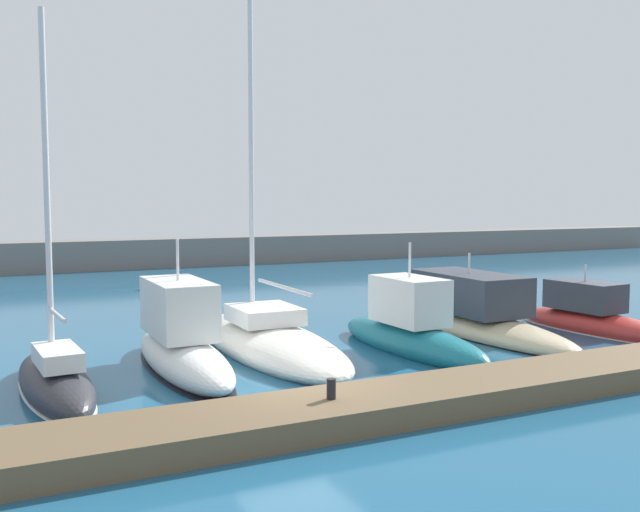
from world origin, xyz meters
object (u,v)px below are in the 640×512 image
at_px(motorboat_white_fourth, 181,342).
at_px(mooring_buoy_orange, 147,290).
at_px(sailboat_ivory_fifth, 268,338).
at_px(motorboat_red_eighth, 592,317).
at_px(dock_bollard, 331,389).
at_px(motorboat_sand_seventh, 470,316).
at_px(motorboat_teal_sixth, 410,330).
at_px(sailboat_charcoal_third, 55,380).

distance_m(motorboat_white_fourth, mooring_buoy_orange, 18.07).
relative_size(sailboat_ivory_fifth, motorboat_red_eighth, 3.05).
relative_size(sailboat_ivory_fifth, dock_bollard, 45.91).
relative_size(motorboat_white_fourth, motorboat_sand_seventh, 0.70).
height_order(sailboat_ivory_fifth, mooring_buoy_orange, sailboat_ivory_fifth).
height_order(motorboat_red_eighth, mooring_buoy_orange, motorboat_red_eighth).
bearing_deg(mooring_buoy_orange, motorboat_red_eighth, -57.54).
bearing_deg(motorboat_teal_sixth, dock_bollard, 132.62).
xyz_separation_m(sailboat_charcoal_third, motorboat_red_eighth, (18.43, 0.02, 0.15)).
bearing_deg(mooring_buoy_orange, motorboat_white_fourth, -99.36).
distance_m(motorboat_white_fourth, dock_bollard, 6.43).
distance_m(motorboat_white_fourth, motorboat_sand_seventh, 11.10).
relative_size(sailboat_charcoal_third, sailboat_ivory_fifth, 0.48).
relative_size(sailboat_charcoal_third, motorboat_teal_sixth, 1.32).
bearing_deg(sailboat_ivory_fifth, sailboat_charcoal_third, 109.22).
bearing_deg(motorboat_red_eighth, motorboat_sand_seventh, 57.83).
xyz_separation_m(motorboat_teal_sixth, mooring_buoy_orange, (-4.28, 18.57, -0.66)).
bearing_deg(motorboat_sand_seventh, dock_bollard, 127.96).
bearing_deg(motorboat_teal_sixth, mooring_buoy_orange, 11.46).
height_order(sailboat_charcoal_third, dock_bollard, sailboat_charcoal_third).
relative_size(motorboat_white_fourth, dock_bollard, 16.78).
bearing_deg(motorboat_red_eighth, dock_bollard, 107.11).
bearing_deg(dock_bollard, motorboat_white_fourth, 104.12).
xyz_separation_m(motorboat_teal_sixth, dock_bollard, (-5.65, -5.48, 0.13)).
distance_m(sailboat_ivory_fifth, motorboat_red_eighth, 12.04).
bearing_deg(dock_bollard, sailboat_charcoal_third, 134.46).
distance_m(motorboat_teal_sixth, mooring_buoy_orange, 19.07).
xyz_separation_m(motorboat_teal_sixth, motorboat_red_eighth, (7.73, -0.31, -0.15)).
distance_m(motorboat_sand_seventh, motorboat_red_eighth, 4.42).
height_order(sailboat_ivory_fifth, dock_bollard, sailboat_ivory_fifth).
relative_size(sailboat_ivory_fifth, mooring_buoy_orange, 25.80).
relative_size(motorboat_sand_seventh, dock_bollard, 23.94).
xyz_separation_m(sailboat_ivory_fifth, motorboat_sand_seventh, (7.94, -0.12, 0.14)).
xyz_separation_m(motorboat_white_fourth, sailboat_ivory_fifth, (3.11, 1.13, -0.38)).
height_order(sailboat_charcoal_third, motorboat_teal_sixth, sailboat_charcoal_third).
distance_m(sailboat_charcoal_third, dock_bollard, 7.22).
bearing_deg(sailboat_charcoal_third, sailboat_ivory_fifth, -74.99).
xyz_separation_m(motorboat_red_eighth, dock_bollard, (-13.38, -5.16, 0.28)).
height_order(motorboat_white_fourth, mooring_buoy_orange, motorboat_white_fourth).
distance_m(sailboat_ivory_fifth, dock_bollard, 7.54).
height_order(sailboat_ivory_fifth, motorboat_sand_seventh, sailboat_ivory_fifth).
height_order(motorboat_white_fourth, motorboat_sand_seventh, motorboat_white_fourth).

